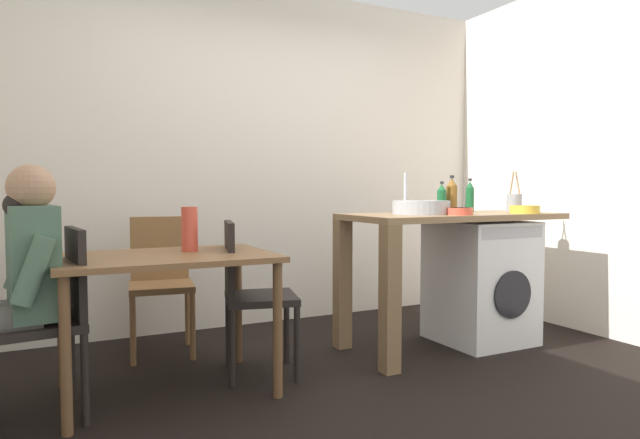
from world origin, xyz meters
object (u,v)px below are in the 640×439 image
chair_person_seat (52,312)px  colander (525,209)px  seated_person (12,280)px  bottle_clear_small (470,197)px  dining_table (166,273)px  vase (190,229)px  utensil_crock (514,202)px  chair_spare_by_wall (161,276)px  washing_machine (480,281)px  mixing_bowl (459,211)px  chair_opposite (248,289)px  bottle_tall_green (442,198)px  bottle_squat_brown (452,196)px

chair_person_seat → colander: size_ratio=4.50×
seated_person → bottle_clear_small: (2.90, 0.25, 0.36)m
chair_person_seat → bottle_clear_small: bottle_clear_small is taller
chair_person_seat → dining_table: bearing=-87.4°
seated_person → bottle_clear_small: 2.94m
seated_person → colander: size_ratio=6.00×
bottle_clear_small → vase: size_ratio=0.98×
utensil_crock → vase: bearing=179.4°
chair_spare_by_wall → washing_machine: (2.09, -0.75, -0.08)m
seated_person → mixing_bowl: seated_person is taller
chair_opposite → colander: (1.91, -0.26, 0.44)m
chair_person_seat → chair_opposite: 1.04m
chair_opposite → seated_person: (-1.18, -0.18, 0.16)m
utensil_crock → chair_spare_by_wall: bearing=164.1°
chair_person_seat → washing_machine: (2.75, 0.11, -0.08)m
bottle_tall_green → mixing_bowl: (-0.14, -0.36, -0.07)m
dining_table → colander: 2.42m
chair_person_seat → bottle_squat_brown: bearing=-90.7°
bottle_squat_brown → bottle_clear_small: (0.13, -0.05, -0.01)m
bottle_clear_small → utensil_crock: bearing=-10.1°
bottle_squat_brown → colander: (0.32, -0.39, -0.09)m
dining_table → bottle_clear_small: bearing=3.6°
bottle_clear_small → seated_person: bearing=-175.1°
chair_spare_by_wall → washing_machine: 2.22m
chair_spare_by_wall → utensil_crock: bearing=172.0°
chair_person_seat → bottle_squat_brown: (2.62, 0.28, 0.53)m
mixing_bowl → vase: vase is taller
dining_table → vase: bearing=33.7°
chair_spare_by_wall → mixing_bowl: bearing=159.0°
dining_table → bottle_squat_brown: size_ratio=4.13×
chair_spare_by_wall → bottle_squat_brown: 2.11m
dining_table → vase: (0.15, 0.10, 0.22)m
bottle_clear_small → vase: (-2.05, -0.04, -0.17)m
dining_table → chair_opposite: 0.50m
bottle_tall_green → utensil_crock: 0.61m
seated_person → washing_machine: size_ratio=1.40×
chair_spare_by_wall → bottle_tall_green: size_ratio=4.07×
chair_opposite → dining_table: bearing=-68.3°
chair_spare_by_wall → bottle_tall_green: (1.86, -0.59, 0.51)m
bottle_squat_brown → utensil_crock: size_ratio=0.89×
seated_person → utensil_crock: bearing=-93.6°
bottle_clear_small → vase: 2.05m
dining_table → vase: size_ratio=4.43×
bottle_clear_small → colander: (0.19, -0.34, -0.08)m
mixing_bowl → utensil_crock: (0.74, 0.25, 0.04)m
bottle_tall_green → bottle_squat_brown: 0.10m
seated_person → chair_opposite: bearing=-88.3°
bottle_squat_brown → colander: bottle_squat_brown is taller
mixing_bowl → utensil_crock: bearing=18.7°
chair_spare_by_wall → seated_person: (-0.82, -0.88, 0.16)m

